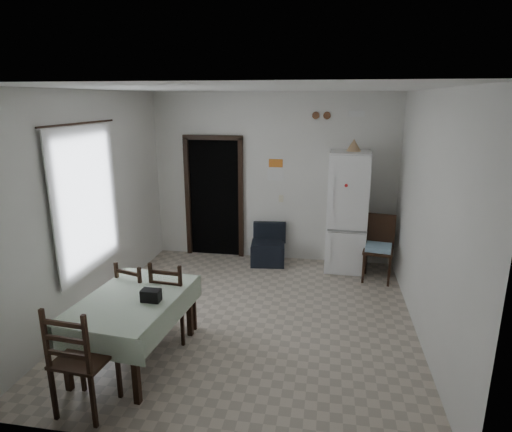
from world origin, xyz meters
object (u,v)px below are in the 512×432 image
at_px(fridge, 347,212).
at_px(dining_table, 134,329).
at_px(dining_chair_far_left, 140,296).
at_px(navy_seat, 268,245).
at_px(corner_chair, 378,249).
at_px(dining_chair_near_head, 84,356).
at_px(dining_chair_far_right, 174,298).

bearing_deg(fridge, dining_table, -125.27).
distance_m(fridge, dining_chair_far_left, 3.59).
distance_m(navy_seat, corner_chair, 1.86).
xyz_separation_m(fridge, dining_chair_near_head, (-2.44, -3.87, -0.44)).
xyz_separation_m(navy_seat, dining_chair_far_left, (-1.21, -2.50, 0.13)).
xyz_separation_m(fridge, dining_table, (-2.34, -3.07, -0.61)).
xyz_separation_m(dining_chair_far_right, dining_chair_near_head, (-0.35, -1.35, 0.05)).
bearing_deg(corner_chair, dining_chair_far_left, -135.21).
xyz_separation_m(fridge, corner_chair, (0.49, -0.41, -0.47)).
xyz_separation_m(dining_chair_far_left, dining_chair_near_head, (0.09, -1.37, 0.08)).
height_order(fridge, corner_chair, fridge).
xyz_separation_m(dining_table, dining_chair_far_left, (-0.18, 0.58, 0.09)).
bearing_deg(dining_chair_far_right, navy_seat, -102.36).
bearing_deg(dining_chair_far_left, dining_chair_far_right, -166.32).
bearing_deg(dining_chair_near_head, corner_chair, -125.73).
relative_size(fridge, dining_chair_far_left, 2.10).
bearing_deg(dining_table, navy_seat, 76.68).
bearing_deg(fridge, corner_chair, -37.70).
distance_m(navy_seat, dining_table, 3.24).
height_order(navy_seat, dining_chair_near_head, dining_chair_near_head).
height_order(corner_chair, dining_table, corner_chair).
xyz_separation_m(dining_table, dining_chair_far_right, (0.25, 0.56, 0.12)).
distance_m(navy_seat, dining_chair_near_head, 4.03).
distance_m(navy_seat, dining_chair_far_right, 2.64).
bearing_deg(navy_seat, corner_chair, -18.87).
bearing_deg(corner_chair, dining_table, -126.66).
xyz_separation_m(fridge, dining_chair_far_right, (-2.09, -2.52, -0.49)).
bearing_deg(fridge, dining_chair_near_head, -120.22).
xyz_separation_m(navy_seat, dining_chair_near_head, (-1.13, -3.87, 0.20)).
relative_size(dining_table, dining_chair_far_right, 1.46).
bearing_deg(dining_chair_near_head, navy_seat, -101.72).
bearing_deg(dining_table, dining_chair_far_left, 113.00).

